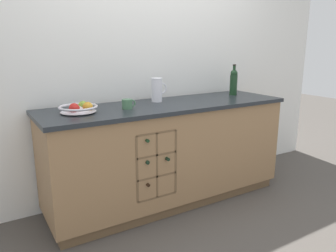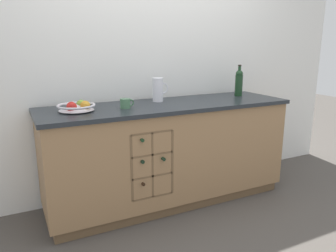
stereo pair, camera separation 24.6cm
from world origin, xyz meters
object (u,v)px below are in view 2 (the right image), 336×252
fruit_bowl (77,107)px  standing_wine_bottle (239,82)px  white_pitcher (158,89)px  ceramic_mug (126,103)px

fruit_bowl → standing_wine_bottle: bearing=2.7°
white_pitcher → standing_wine_bottle: standing_wine_bottle is taller
ceramic_mug → standing_wine_bottle: 1.25m
fruit_bowl → ceramic_mug: fruit_bowl is taller
fruit_bowl → standing_wine_bottle: size_ratio=0.95×
ceramic_mug → fruit_bowl: bearing=173.8°
fruit_bowl → white_pitcher: 0.77m
ceramic_mug → white_pitcher: bearing=25.0°
white_pitcher → ceramic_mug: (-0.37, -0.17, -0.07)m
standing_wine_bottle → white_pitcher: bearing=176.4°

